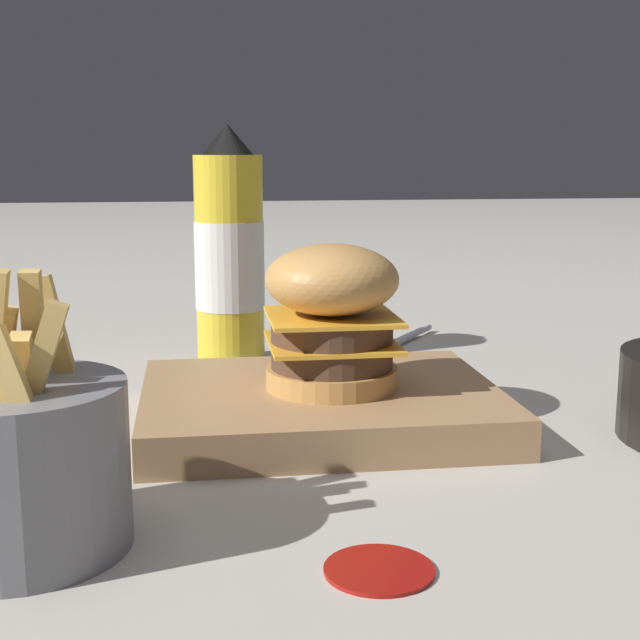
{
  "coord_description": "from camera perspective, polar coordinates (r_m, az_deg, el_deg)",
  "views": [
    {
      "loc": [
        0.06,
        0.61,
        0.2
      ],
      "look_at": [
        -0.03,
        -0.02,
        0.08
      ],
      "focal_mm": 50.0,
      "sensor_mm": 36.0,
      "label": 1
    }
  ],
  "objects": [
    {
      "name": "ground_plane",
      "position": [
        0.65,
        -2.06,
        -7.2
      ],
      "size": [
        6.0,
        6.0,
        0.0
      ],
      "primitive_type": "plane",
      "color": "#B7B2A8"
    },
    {
      "name": "serving_board",
      "position": [
        0.66,
        0.0,
        -5.49
      ],
      "size": [
        0.26,
        0.21,
        0.03
      ],
      "color": "#A37A51",
      "rests_on": "ground_plane"
    },
    {
      "name": "burger",
      "position": [
        0.64,
        0.77,
        0.31
      ],
      "size": [
        0.1,
        0.1,
        0.11
      ],
      "color": "tan",
      "rests_on": "serving_board"
    },
    {
      "name": "ketchup_bottle",
      "position": [
        0.84,
        -5.81,
        4.12
      ],
      "size": [
        0.07,
        0.07,
        0.22
      ],
      "color": "yellow",
      "rests_on": "ground_plane"
    },
    {
      "name": "fries_basket",
      "position": [
        0.48,
        -18.73,
        -8.54
      ],
      "size": [
        0.11,
        0.11,
        0.15
      ],
      "color": "slate",
      "rests_on": "ground_plane"
    },
    {
      "name": "spoon",
      "position": [
        0.9,
        4.42,
        -1.63
      ],
      "size": [
        0.1,
        0.13,
        0.01
      ],
      "rotation": [
        0.0,
        0.0,
        0.93
      ],
      "color": "silver",
      "rests_on": "ground_plane"
    },
    {
      "name": "ketchup_puddle",
      "position": [
        0.44,
        3.8,
        -15.54
      ],
      "size": [
        0.05,
        0.05,
        0.0
      ],
      "color": "#9E140F",
      "rests_on": "ground_plane"
    }
  ]
}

